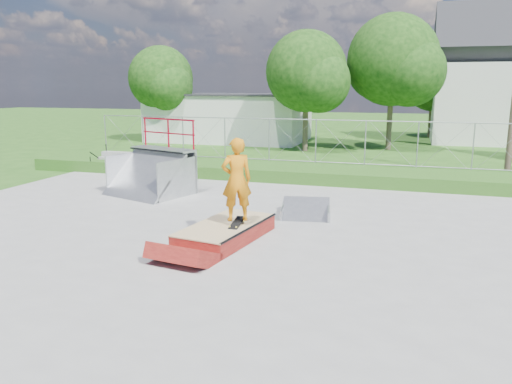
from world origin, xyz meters
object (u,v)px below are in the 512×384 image
(flat_bank_ramp, at_px, (306,210))
(quarter_pipe, at_px, (147,158))
(skater, at_px, (237,183))
(grind_box, at_px, (226,232))

(flat_bank_ramp, bearing_deg, quarter_pipe, 157.93)
(flat_bank_ramp, height_order, skater, skater)
(grind_box, height_order, skater, skater)
(grind_box, xyz_separation_m, skater, (0.29, 0.00, 1.23))
(quarter_pipe, distance_m, flat_bank_ramp, 5.92)
(grind_box, xyz_separation_m, quarter_pipe, (-4.30, 4.00, 1.06))
(skater, bearing_deg, quarter_pipe, -70.97)
(grind_box, relative_size, skater, 1.52)
(quarter_pipe, relative_size, flat_bank_ramp, 1.77)
(quarter_pipe, bearing_deg, grind_box, -25.05)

